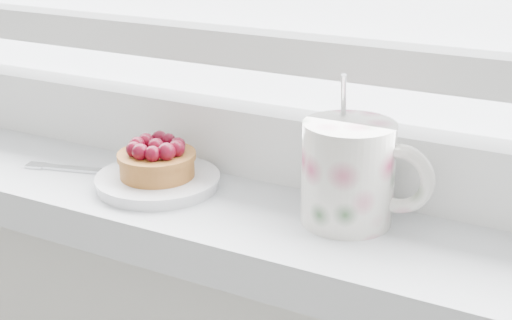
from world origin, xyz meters
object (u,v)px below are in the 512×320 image
Objects in this scene: raspberry_tart at (157,159)px; fork at (109,172)px; floral_mug at (351,171)px; saucer at (158,181)px.

fork is (-0.07, 0.00, -0.03)m from raspberry_tart.
floral_mug is 0.27m from fork.
floral_mug reaches higher than saucer.
saucer is at bearing 139.33° from raspberry_tart.
floral_mug reaches higher than raspberry_tart.
fork is at bearing 176.28° from saucer.
raspberry_tart reaches higher than saucer.
floral_mug reaches higher than fork.
fork is at bearing -177.50° from floral_mug.
saucer is at bearing -175.42° from floral_mug.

